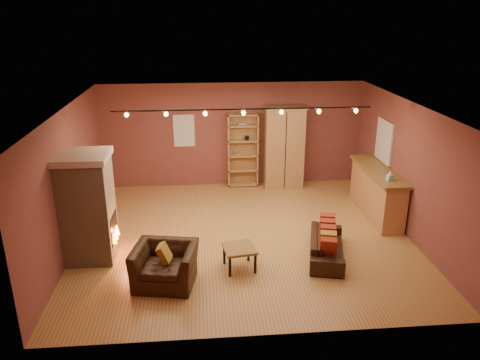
{
  "coord_description": "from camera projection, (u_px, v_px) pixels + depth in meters",
  "views": [
    {
      "loc": [
        -0.88,
        -8.97,
        4.6
      ],
      "look_at": [
        -0.07,
        0.2,
        1.22
      ],
      "focal_mm": 35.0,
      "sensor_mm": 36.0,
      "label": 1
    }
  ],
  "objects": [
    {
      "name": "armchair",
      "position": [
        165.0,
        259.0,
        8.19
      ],
      "size": [
        1.19,
        0.89,
        0.94
      ],
      "rotation": [
        0.0,
        0.0,
        -0.18
      ],
      "color": "black",
      "rests_on": "floor"
    },
    {
      "name": "ceiling",
      "position": [
        245.0,
        107.0,
        9.08
      ],
      "size": [
        7.0,
        7.0,
        0.0
      ],
      "primitive_type": "plane",
      "rotation": [
        3.14,
        0.0,
        0.0
      ],
      "color": "brown",
      "rests_on": "back_wall"
    },
    {
      "name": "floor",
      "position": [
        244.0,
        236.0,
        10.05
      ],
      "size": [
        7.0,
        7.0,
        0.0
      ],
      "primitive_type": "plane",
      "color": "olive",
      "rests_on": "ground"
    },
    {
      "name": "tissue_box",
      "position": [
        390.0,
        176.0,
        10.01
      ],
      "size": [
        0.14,
        0.14,
        0.21
      ],
      "rotation": [
        0.0,
        0.0,
        0.23
      ],
      "color": "#86C1D7",
      "rests_on": "bar_counter"
    },
    {
      "name": "back_wall",
      "position": [
        233.0,
        135.0,
        12.6
      ],
      "size": [
        7.0,
        0.02,
        2.8
      ],
      "primitive_type": "cube",
      "color": "brown",
      "rests_on": "floor"
    },
    {
      "name": "left_wall",
      "position": [
        69.0,
        180.0,
        9.28
      ],
      "size": [
        0.02,
        6.5,
        2.8
      ],
      "primitive_type": "cube",
      "color": "brown",
      "rests_on": "floor"
    },
    {
      "name": "track_rail",
      "position": [
        244.0,
        111.0,
        9.31
      ],
      "size": [
        5.2,
        0.09,
        0.13
      ],
      "color": "black",
      "rests_on": "ceiling"
    },
    {
      "name": "bookcase",
      "position": [
        243.0,
        149.0,
        12.66
      ],
      "size": [
        0.82,
        0.32,
        2.01
      ],
      "color": "tan",
      "rests_on": "floor"
    },
    {
      "name": "right_window",
      "position": [
        384.0,
        141.0,
        11.07
      ],
      "size": [
        0.05,
        0.9,
        1.0
      ],
      "primitive_type": "cube",
      "color": "silver",
      "rests_on": "right_wall"
    },
    {
      "name": "fireplace",
      "position": [
        88.0,
        207.0,
        8.87
      ],
      "size": [
        1.01,
        0.98,
        2.12
      ],
      "color": "tan",
      "rests_on": "floor"
    },
    {
      "name": "loveseat",
      "position": [
        327.0,
        241.0,
        9.11
      ],
      "size": [
        0.85,
        1.69,
        0.71
      ],
      "rotation": [
        0.0,
        0.0,
        1.33
      ],
      "color": "black",
      "rests_on": "floor"
    },
    {
      "name": "back_window",
      "position": [
        184.0,
        131.0,
        12.43
      ],
      "size": [
        0.56,
        0.04,
        0.86
      ],
      "primitive_type": "cube",
      "color": "silver",
      "rests_on": "back_wall"
    },
    {
      "name": "bar_counter",
      "position": [
        377.0,
        192.0,
        10.92
      ],
      "size": [
        0.63,
        2.37,
        1.13
      ],
      "color": "tan",
      "rests_on": "floor"
    },
    {
      "name": "armoire",
      "position": [
        284.0,
        147.0,
        12.55
      ],
      "size": [
        1.09,
        0.62,
        2.22
      ],
      "color": "tan",
      "rests_on": "floor"
    },
    {
      "name": "right_wall",
      "position": [
        409.0,
        170.0,
        9.85
      ],
      "size": [
        0.02,
        6.5,
        2.8
      ],
      "primitive_type": "cube",
      "color": "brown",
      "rests_on": "floor"
    },
    {
      "name": "coffee_table",
      "position": [
        239.0,
        250.0,
        8.69
      ],
      "size": [
        0.66,
        0.66,
        0.44
      ],
      "rotation": [
        0.0,
        0.0,
        0.16
      ],
      "color": "olive",
      "rests_on": "floor"
    }
  ]
}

